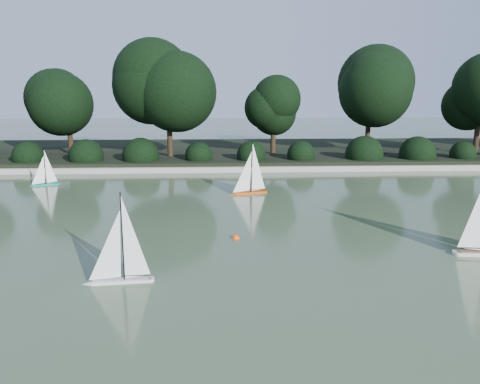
# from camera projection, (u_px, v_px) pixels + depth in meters

# --- Properties ---
(ground) EXTENTS (80.00, 80.00, 0.00)m
(ground) POSITION_uv_depth(u_px,v_px,m) (293.00, 269.00, 7.44)
(ground) COLOR #324328
(ground) RESTS_ON ground
(pond_coping) EXTENTS (40.00, 0.35, 0.18)m
(pond_coping) POSITION_uv_depth(u_px,v_px,m) (252.00, 169.00, 16.20)
(pond_coping) COLOR gray
(pond_coping) RESTS_ON ground
(far_bank) EXTENTS (40.00, 8.00, 0.30)m
(far_bank) POSITION_uv_depth(u_px,v_px,m) (245.00, 152.00, 20.09)
(far_bank) COLOR black
(far_bank) RESTS_ON ground
(tree_line) EXTENTS (26.31, 3.93, 4.39)m
(tree_line) POSITION_uv_depth(u_px,v_px,m) (280.00, 93.00, 18.09)
(tree_line) COLOR black
(tree_line) RESTS_ON ground
(shrub_hedge) EXTENTS (29.10, 1.10, 1.10)m
(shrub_hedge) POSITION_uv_depth(u_px,v_px,m) (250.00, 155.00, 17.00)
(shrub_hedge) COLOR black
(shrub_hedge) RESTS_ON ground
(sailboat_white_a) EXTENTS (1.07, 0.27, 1.45)m
(sailboat_white_a) POSITION_uv_depth(u_px,v_px,m) (116.00, 268.00, 6.88)
(sailboat_white_a) COLOR silver
(sailboat_white_a) RESTS_ON ground
(sailboat_orange) EXTENTS (1.11, 0.51, 1.54)m
(sailboat_orange) POSITION_uv_depth(u_px,v_px,m) (247.00, 185.00, 12.75)
(sailboat_orange) COLOR #DA4D0B
(sailboat_orange) RESTS_ON ground
(sailboat_teal) EXTENTS (0.83, 0.45, 1.17)m
(sailboat_teal) POSITION_uv_depth(u_px,v_px,m) (43.00, 179.00, 13.88)
(sailboat_teal) COLOR #08917E
(sailboat_teal) RESTS_ON ground
(race_buoy) EXTENTS (0.15, 0.15, 0.15)m
(race_buoy) POSITION_uv_depth(u_px,v_px,m) (236.00, 238.00, 8.97)
(race_buoy) COLOR #FF4A0D
(race_buoy) RESTS_ON ground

